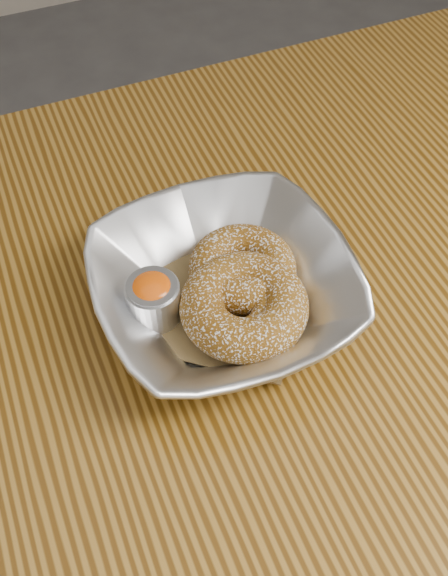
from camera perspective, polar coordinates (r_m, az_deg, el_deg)
name	(u,v)px	position (r m, az deg, el deg)	size (l,w,h in m)	color
ground_plane	(206,574)	(1.31, -1.50, -23.02)	(4.00, 4.00, 0.00)	#565659
table	(193,397)	(0.70, -2.61, -9.21)	(1.20, 0.80, 0.75)	brown
serving_bowl	(224,289)	(0.62, 0.00, -0.05)	(0.24, 0.24, 0.06)	silver
parchment	(224,302)	(0.64, 0.00, -1.17)	(0.14, 0.14, 0.00)	brown
donut_back	(242,268)	(0.64, 1.57, 1.68)	(0.10, 0.10, 0.04)	brown
donut_front	(244,306)	(0.61, 1.71, -1.52)	(0.12, 0.12, 0.04)	brown
donut_extra	(237,310)	(0.61, 1.09, -1.91)	(0.09, 0.09, 0.03)	brown
ramekin	(153,298)	(0.61, -6.01, -0.88)	(0.05, 0.05, 0.05)	silver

